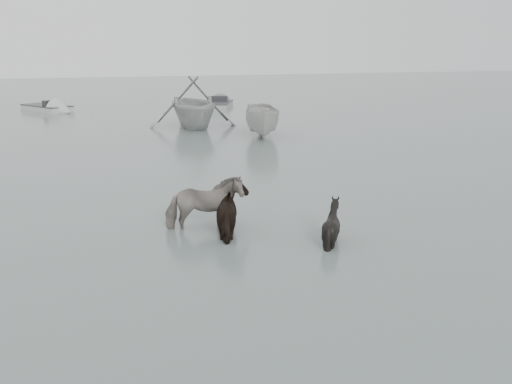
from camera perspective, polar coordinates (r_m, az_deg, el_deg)
ground at (r=12.66m, az=-6.77°, el=-5.21°), size 140.00×140.00×0.00m
pony_pinto at (r=13.44m, az=-5.23°, el=-0.58°), size 1.87×0.96×1.53m
pony_dark at (r=13.17m, az=-1.99°, el=-0.92°), size 1.51×1.68×1.50m
pony_black at (r=12.70m, az=7.62°, el=-2.16°), size 1.40×1.32×1.27m
rowboat_trail at (r=30.43m, az=-6.29°, el=9.09°), size 4.80×5.52×2.85m
boat_small at (r=27.28m, az=0.69°, el=7.31°), size 2.70×4.59×1.67m
skiff_port at (r=40.38m, az=-3.78°, el=8.96°), size 3.40×5.40×0.75m
skiff_mid at (r=40.61m, az=-20.20°, el=8.15°), size 4.28×5.41×0.75m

